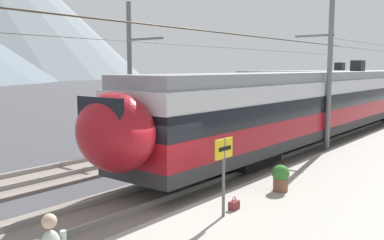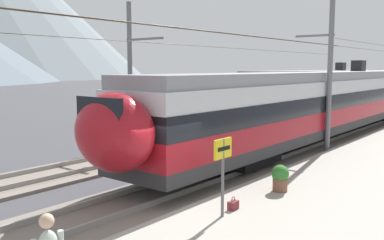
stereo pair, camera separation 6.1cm
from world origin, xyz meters
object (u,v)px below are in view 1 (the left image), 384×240
(train_far_track, at_px, (321,90))
(handbag_near_sign, at_px, (234,205))
(catenary_mast_far_side, at_px, (132,72))
(catenary_mast_mid, at_px, (328,64))
(train_near_platform, at_px, (326,101))
(platform_sign, at_px, (224,159))
(potted_plant_by_shelter, at_px, (281,177))

(train_far_track, bearing_deg, handbag_near_sign, -162.96)
(catenary_mast_far_side, bearing_deg, catenary_mast_mid, -61.00)
(catenary_mast_far_side, xyz_separation_m, handbag_near_sign, (-5.56, -9.77, -3.43))
(train_far_track, height_order, handbag_near_sign, train_far_track)
(train_near_platform, height_order, handbag_near_sign, train_near_platform)
(train_near_platform, relative_size, handbag_near_sign, 91.29)
(catenary_mast_far_side, relative_size, platform_sign, 22.10)
(train_near_platform, bearing_deg, potted_plant_by_shelter, -164.90)
(platform_sign, height_order, potted_plant_by_shelter, platform_sign)
(catenary_mast_mid, distance_m, platform_sign, 11.16)
(potted_plant_by_shelter, bearing_deg, train_near_platform, 15.10)
(train_near_platform, xyz_separation_m, potted_plant_by_shelter, (-11.70, -3.16, -1.49))
(catenary_mast_mid, xyz_separation_m, catenary_mast_far_side, (-4.59, 8.29, -0.40))
(platform_sign, bearing_deg, train_far_track, 16.81)
(catenary_mast_mid, relative_size, handbag_near_sign, 124.43)
(handbag_near_sign, relative_size, potted_plant_by_shelter, 0.44)
(catenary_mast_mid, xyz_separation_m, potted_plant_by_shelter, (-7.83, -1.67, -3.50))
(catenary_mast_mid, height_order, catenary_mast_far_side, catenary_mast_mid)
(catenary_mast_mid, bearing_deg, train_far_track, 22.44)
(train_near_platform, distance_m, catenary_mast_mid, 4.61)
(catenary_mast_far_side, xyz_separation_m, potted_plant_by_shelter, (-3.23, -9.96, -3.10))
(train_near_platform, distance_m, train_far_track, 12.42)
(train_near_platform, xyz_separation_m, train_far_track, (11.44, 4.83, -0.01))
(train_far_track, bearing_deg, catenary_mast_mid, -157.56)
(potted_plant_by_shelter, bearing_deg, train_far_track, 19.05)
(train_near_platform, relative_size, catenary_mast_mid, 0.73)
(catenary_mast_far_side, distance_m, handbag_near_sign, 11.76)
(catenary_mast_mid, xyz_separation_m, handbag_near_sign, (-10.16, -1.48, -3.84))
(train_near_platform, bearing_deg, train_far_track, 22.91)
(catenary_mast_far_side, relative_size, potted_plant_by_shelter, 54.25)
(train_near_platform, relative_size, catenary_mast_far_side, 0.73)
(catenary_mast_mid, relative_size, catenary_mast_far_side, 1.00)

